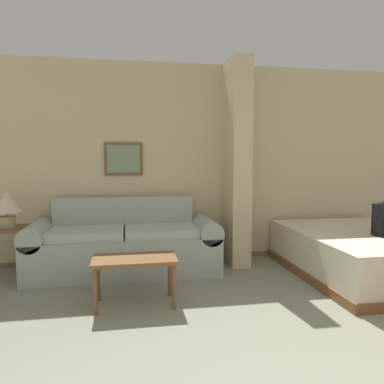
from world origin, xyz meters
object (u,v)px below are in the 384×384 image
object	(u,v)px
couch	(125,245)
table_lamp	(7,204)
coffee_table	(135,264)
bed	(362,253)

from	to	relation	value
couch	table_lamp	xyz separation A→B (m)	(-1.30, -0.03, 0.52)
couch	table_lamp	world-z (taller)	table_lamp
table_lamp	couch	bearing A→B (deg)	1.29
couch	coffee_table	xyz separation A→B (m)	(0.10, -1.06, 0.06)
couch	coffee_table	world-z (taller)	couch
couch	bed	bearing A→B (deg)	-12.80
coffee_table	couch	bearing A→B (deg)	95.11
couch	table_lamp	distance (m)	1.40
coffee_table	bed	bearing A→B (deg)	9.47
table_lamp	bed	size ratio (longest dim) A/B	0.20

